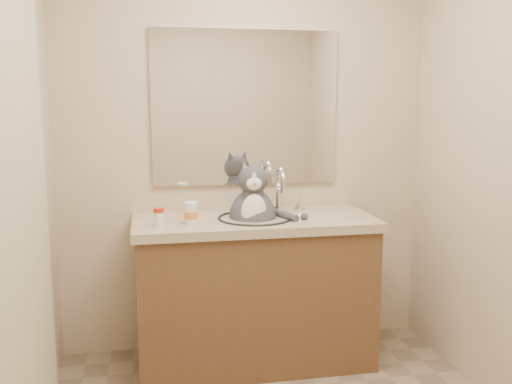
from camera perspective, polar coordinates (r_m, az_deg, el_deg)
The scene contains 8 objects.
room at distance 2.19m, azimuth 4.53°, elevation 1.28°, with size 2.22×2.52×2.42m.
vanity at distance 3.29m, azimuth -0.16°, elevation -9.53°, with size 1.34×0.59×1.12m.
mirror at distance 3.38m, azimuth -1.04°, elevation 8.38°, with size 1.10×0.02×0.90m, color white.
shower_curtain at distance 2.29m, azimuth -22.54°, elevation -3.36°, with size 0.02×1.30×1.93m.
cat at distance 3.18m, azimuth -0.29°, elevation -2.34°, with size 0.38×0.33×0.53m.
pill_bottle_redcap at distance 3.01m, azimuth -9.69°, elevation -2.48°, with size 0.07×0.07×0.09m.
pill_bottle_orange at distance 3.03m, azimuth -6.52°, elevation -2.15°, with size 0.09×0.09×0.12m.
grey_canister at distance 3.19m, azimuth -6.66°, elevation -1.90°, with size 0.05×0.05×0.08m.
Camera 1 is at (-0.58, -2.09, 1.51)m, focal length 40.00 mm.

